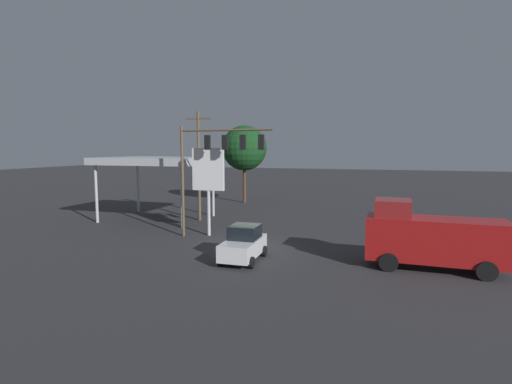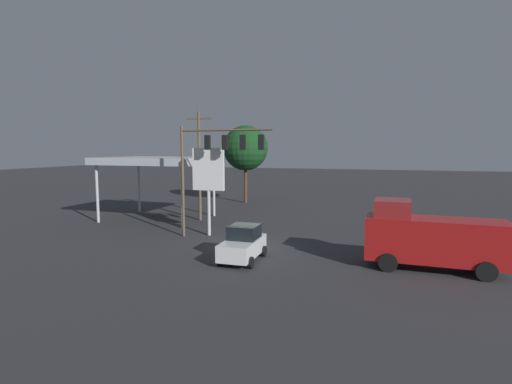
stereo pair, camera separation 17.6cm
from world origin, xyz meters
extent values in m
plane|color=#2D2D30|center=(0.00, 0.00, 0.00)|extent=(200.00, 200.00, 0.00)
cylinder|color=brown|center=(5.26, -1.42, 3.89)|extent=(0.20, 0.20, 7.78)
cylinder|color=brown|center=(1.97, -1.42, 7.48)|extent=(6.57, 0.14, 0.14)
cube|color=black|center=(3.30, -1.42, 6.66)|extent=(0.36, 0.28, 1.00)
sphere|color=#360505|center=(3.30, -1.60, 6.96)|extent=(0.22, 0.22, 0.22)
sphere|color=yellow|center=(3.30, -1.60, 6.66)|extent=(0.22, 0.22, 0.22)
sphere|color=black|center=(3.30, -1.60, 6.36)|extent=(0.22, 0.22, 0.22)
cube|color=black|center=(2.02, -1.42, 6.66)|extent=(0.36, 0.28, 1.00)
sphere|color=#360505|center=(2.02, -1.60, 6.96)|extent=(0.22, 0.22, 0.22)
sphere|color=yellow|center=(2.02, -1.60, 6.66)|extent=(0.22, 0.22, 0.22)
sphere|color=black|center=(2.02, -1.60, 6.36)|extent=(0.22, 0.22, 0.22)
cube|color=black|center=(0.74, -1.42, 6.66)|extent=(0.36, 0.28, 1.00)
sphere|color=#360505|center=(0.74, -1.60, 6.96)|extent=(0.22, 0.22, 0.22)
sphere|color=yellow|center=(0.74, -1.60, 6.66)|extent=(0.22, 0.22, 0.22)
sphere|color=black|center=(0.74, -1.60, 6.36)|extent=(0.22, 0.22, 0.22)
cube|color=black|center=(-0.54, -1.42, 6.66)|extent=(0.36, 0.28, 1.00)
sphere|color=#360505|center=(-0.54, -1.60, 6.96)|extent=(0.22, 0.22, 0.22)
sphere|color=yellow|center=(-0.54, -1.60, 6.66)|extent=(0.22, 0.22, 0.22)
sphere|color=black|center=(-0.54, -1.60, 6.36)|extent=(0.22, 0.22, 0.22)
cylinder|color=brown|center=(6.97, -7.64, 4.69)|extent=(0.26, 0.26, 9.39)
cube|color=brown|center=(6.97, -7.64, 8.79)|extent=(2.40, 0.14, 0.14)
cube|color=#B2B7BC|center=(10.72, -7.00, 5.19)|extent=(9.26, 7.21, 0.60)
cube|color=red|center=(10.72, -10.62, 5.19)|extent=(9.26, 0.06, 0.36)
cylinder|color=#B7B7BC|center=(6.69, -10.00, 2.45)|extent=(0.24, 0.24, 4.89)
cylinder|color=#B7B7BC|center=(14.75, -10.00, 2.45)|extent=(0.24, 0.24, 4.89)
cylinder|color=#B7B7BC|center=(6.69, -3.99, 2.45)|extent=(0.24, 0.24, 4.89)
cylinder|color=#B7B7BC|center=(14.75, -3.99, 2.45)|extent=(0.24, 0.24, 4.89)
cylinder|color=#B7B7BC|center=(3.65, -2.25, 3.15)|extent=(0.24, 0.24, 6.29)
cube|color=white|center=(3.65, -2.25, 4.79)|extent=(2.38, 0.24, 3.01)
cube|color=black|center=(3.65, -2.38, 4.79)|extent=(1.67, 0.04, 1.05)
cube|color=maroon|center=(-10.87, 1.75, 1.58)|extent=(6.88, 2.53, 2.20)
cube|color=maroon|center=(-8.78, 1.68, 3.13)|extent=(1.87, 2.18, 0.90)
cylinder|color=black|center=(-8.63, 2.84, 0.48)|extent=(0.97, 0.25, 0.96)
cylinder|color=black|center=(-8.71, 0.51, 0.48)|extent=(0.97, 0.25, 0.96)
cylinder|color=black|center=(-13.04, 3.00, 0.48)|extent=(0.97, 0.25, 0.96)
cylinder|color=black|center=(-13.12, 0.66, 0.48)|extent=(0.97, 0.25, 0.96)
cube|color=silver|center=(-0.90, 3.21, 0.76)|extent=(1.75, 3.82, 0.90)
cube|color=black|center=(-0.89, 2.91, 1.59)|extent=(1.58, 1.72, 0.76)
cylinder|color=black|center=(-1.78, 4.43, 0.31)|extent=(0.23, 0.62, 0.62)
cylinder|color=black|center=(-0.04, 4.45, 0.31)|extent=(0.23, 0.62, 0.62)
cylinder|color=black|center=(-1.75, 1.96, 0.31)|extent=(0.23, 0.62, 0.62)
cylinder|color=black|center=(-0.01, 1.98, 0.31)|extent=(0.23, 0.62, 0.62)
cylinder|color=#4C331E|center=(6.98, -19.64, 2.25)|extent=(0.36, 0.36, 4.51)
sphere|color=#143D19|center=(6.98, -19.64, 6.31)|extent=(5.15, 5.15, 5.15)
camera|label=1|loc=(-8.15, 23.76, 6.25)|focal=28.00mm
camera|label=2|loc=(-8.31, 23.71, 6.25)|focal=28.00mm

